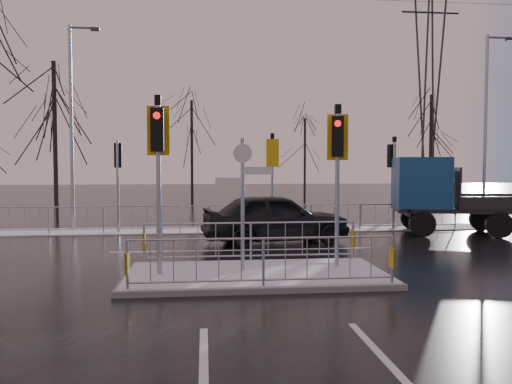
{
  "coord_description": "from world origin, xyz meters",
  "views": [
    {
      "loc": [
        -1.18,
        -11.31,
        2.58
      ],
      "look_at": [
        0.36,
        3.51,
        1.8
      ],
      "focal_mm": 35.0,
      "sensor_mm": 36.0,
      "label": 1
    }
  ],
  "objects": [
    {
      "name": "snow_verge",
      "position": [
        0.0,
        8.6,
        0.02
      ],
      "size": [
        30.0,
        2.0,
        0.04
      ],
      "primitive_type": "cube",
      "color": "white",
      "rests_on": "ground"
    },
    {
      "name": "pylon_wires",
      "position": [
        16.88,
        30.0,
        11.03
      ],
      "size": [
        70.0,
        2.38,
        19.97
      ],
      "color": "#2D3033",
      "rests_on": "ground"
    },
    {
      "name": "tree_far_a",
      "position": [
        -2.0,
        22.0,
        4.82
      ],
      "size": [
        3.75,
        3.75,
        7.08
      ],
      "color": "black",
      "rests_on": "ground"
    },
    {
      "name": "far_kerb_fixtures",
      "position": [
        0.29,
        8.09,
        1.02
      ],
      "size": [
        18.0,
        0.65,
        3.83
      ],
      "color": "#959CA3",
      "rests_on": "ground"
    },
    {
      "name": "traffic_island",
      "position": [
        -0.01,
        0.01,
        0.39
      ],
      "size": [
        6.0,
        3.04,
        4.15
      ],
      "color": "slate",
      "rests_on": "ground"
    },
    {
      "name": "lane_markings",
      "position": [
        0.0,
        -0.33,
        0.0
      ],
      "size": [
        8.0,
        11.38,
        0.01
      ],
      "color": "silver",
      "rests_on": "ground"
    },
    {
      "name": "tree_far_c",
      "position": [
        14.0,
        21.0,
        5.15
      ],
      "size": [
        4.0,
        4.0,
        7.55
      ],
      "color": "black",
      "rests_on": "ground"
    },
    {
      "name": "tree_far_b",
      "position": [
        6.0,
        24.0,
        4.18
      ],
      "size": [
        3.25,
        3.25,
        6.14
      ],
      "color": "black",
      "rests_on": "ground"
    },
    {
      "name": "street_lamp_right",
      "position": [
        10.57,
        8.5,
        4.39
      ],
      "size": [
        1.25,
        0.18,
        8.0
      ],
      "color": "#959CA3",
      "rests_on": "ground"
    },
    {
      "name": "ground",
      "position": [
        0.0,
        0.0,
        0.0
      ],
      "size": [
        120.0,
        120.0,
        0.0
      ],
      "primitive_type": "plane",
      "color": "black",
      "rests_on": "ground"
    },
    {
      "name": "tree_near_b",
      "position": [
        -8.0,
        12.5,
        5.15
      ],
      "size": [
        4.0,
        4.0,
        7.55
      ],
      "color": "black",
      "rests_on": "ground"
    },
    {
      "name": "flatbed_truck",
      "position": [
        7.91,
        6.79,
        1.54
      ],
      "size": [
        6.62,
        3.69,
        2.9
      ],
      "color": "black",
      "rests_on": "ground"
    },
    {
      "name": "street_lamp_left",
      "position": [
        -6.43,
        9.5,
        4.49
      ],
      "size": [
        1.25,
        0.18,
        8.2
      ],
      "color": "#959CA3",
      "rests_on": "ground"
    },
    {
      "name": "car_far_lane",
      "position": [
        1.2,
        5.2,
        0.84
      ],
      "size": [
        5.15,
        2.69,
        1.67
      ],
      "primitive_type": "imported",
      "rotation": [
        0.0,
        0.0,
        1.72
      ],
      "color": "black",
      "rests_on": "ground"
    }
  ]
}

